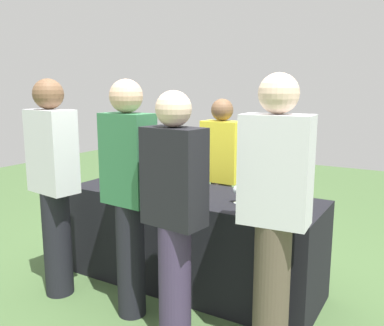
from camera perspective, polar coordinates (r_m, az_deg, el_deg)
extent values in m
plane|color=#476638|center=(3.64, 0.00, -16.25)|extent=(12.00, 12.00, 0.00)
cube|color=black|center=(3.49, 0.00, -10.46)|extent=(2.10, 0.72, 0.79)
cylinder|color=black|center=(3.73, -5.60, -1.15)|extent=(0.08, 0.08, 0.21)
cylinder|color=black|center=(3.71, -5.64, 1.04)|extent=(0.03, 0.03, 0.08)
cylinder|color=maroon|center=(3.70, -5.65, 1.80)|extent=(0.03, 0.03, 0.02)
cylinder|color=silver|center=(3.74, -5.59, -1.31)|extent=(0.08, 0.08, 0.07)
cylinder|color=black|center=(3.66, -4.77, -1.35)|extent=(0.07, 0.07, 0.21)
cylinder|color=black|center=(3.63, -4.80, 0.90)|extent=(0.03, 0.03, 0.08)
cylinder|color=gold|center=(3.62, -4.82, 1.67)|extent=(0.03, 0.03, 0.02)
cylinder|color=silver|center=(3.66, -4.77, -1.51)|extent=(0.07, 0.07, 0.07)
cylinder|color=black|center=(3.27, 7.83, -2.80)|extent=(0.07, 0.07, 0.21)
cylinder|color=black|center=(3.24, 7.89, -0.36)|extent=(0.03, 0.03, 0.07)
cylinder|color=maroon|center=(3.23, 7.91, 0.39)|extent=(0.03, 0.03, 0.02)
cylinder|color=silver|center=(3.27, 7.82, -2.98)|extent=(0.07, 0.07, 0.07)
cylinder|color=black|center=(3.19, 13.92, -3.41)|extent=(0.08, 0.08, 0.21)
cylinder|color=black|center=(3.16, 14.04, -0.91)|extent=(0.03, 0.03, 0.08)
cylinder|color=gold|center=(3.15, 14.07, -0.08)|extent=(0.03, 0.03, 0.02)
cylinder|color=silver|center=(3.19, 13.92, -3.59)|extent=(0.08, 0.08, 0.07)
cylinder|color=silver|center=(3.53, -7.67, -3.57)|extent=(0.06, 0.06, 0.00)
cylinder|color=silver|center=(3.52, -7.69, -2.97)|extent=(0.01, 0.01, 0.07)
sphere|color=silver|center=(3.50, -7.71, -1.88)|extent=(0.07, 0.07, 0.07)
cylinder|color=silver|center=(3.40, -4.40, -4.02)|extent=(0.06, 0.06, 0.00)
cylinder|color=silver|center=(3.39, -4.41, -3.44)|extent=(0.01, 0.01, 0.07)
sphere|color=silver|center=(3.38, -4.43, -2.35)|extent=(0.07, 0.07, 0.07)
sphere|color=#590C19|center=(3.38, -4.42, -2.56)|extent=(0.04, 0.04, 0.04)
cylinder|color=silver|center=(3.29, -2.87, -4.52)|extent=(0.06, 0.06, 0.00)
cylinder|color=silver|center=(3.28, -2.88, -3.91)|extent=(0.01, 0.01, 0.07)
sphere|color=silver|center=(3.26, -2.89, -2.86)|extent=(0.06, 0.06, 0.06)
cylinder|color=silver|center=(3.24, -1.61, -4.75)|extent=(0.06, 0.06, 0.00)
cylinder|color=silver|center=(3.23, -1.61, -4.06)|extent=(0.01, 0.01, 0.08)
sphere|color=silver|center=(3.21, -1.62, -2.86)|extent=(0.07, 0.07, 0.07)
sphere|color=#590C19|center=(3.21, -1.62, -3.07)|extent=(0.04, 0.04, 0.04)
cylinder|color=silver|center=(3.11, 6.27, -5.46)|extent=(0.06, 0.06, 0.00)
cylinder|color=silver|center=(3.10, 6.28, -4.87)|extent=(0.01, 0.01, 0.06)
sphere|color=silver|center=(3.08, 6.30, -3.73)|extent=(0.07, 0.07, 0.07)
sphere|color=#590C19|center=(3.08, 6.30, -3.95)|extent=(0.04, 0.04, 0.04)
cylinder|color=silver|center=(3.02, 11.75, -4.30)|extent=(0.20, 0.20, 0.19)
cylinder|color=brown|center=(4.03, 3.99, -7.77)|extent=(0.20, 0.20, 0.76)
cube|color=yellow|center=(3.87, 4.11, 1.60)|extent=(0.37, 0.21, 0.57)
sphere|color=brown|center=(3.83, 4.19, 7.33)|extent=(0.21, 0.21, 0.21)
cylinder|color=black|center=(3.49, -18.07, -10.47)|extent=(0.22, 0.22, 0.84)
cube|color=silver|center=(3.31, -18.78, 1.54)|extent=(0.42, 0.27, 0.63)
sphere|color=brown|center=(3.28, -19.23, 8.98)|extent=(0.23, 0.23, 0.23)
cylinder|color=black|center=(3.07, -8.44, -13.06)|extent=(0.20, 0.20, 0.84)
cube|color=#337247|center=(2.86, -8.83, 0.52)|extent=(0.38, 0.23, 0.63)
sphere|color=#D8AD8C|center=(2.82, -9.07, 9.11)|extent=(0.23, 0.23, 0.23)
cylinder|color=#3F3351|center=(2.74, -2.38, -16.42)|extent=(0.21, 0.21, 0.80)
cube|color=black|center=(2.50, -2.50, -1.93)|extent=(0.40, 0.25, 0.60)
sphere|color=beige|center=(2.45, -2.57, 7.48)|extent=(0.22, 0.22, 0.22)
cylinder|color=brown|center=(2.66, 10.88, -16.89)|extent=(0.22, 0.22, 0.85)
cube|color=silver|center=(2.41, 11.49, -0.97)|extent=(0.41, 0.25, 0.64)
sphere|color=beige|center=(2.37, 11.87, 9.38)|extent=(0.23, 0.23, 0.23)
cube|color=white|center=(4.49, -1.56, -5.51)|extent=(0.53, 0.13, 0.81)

